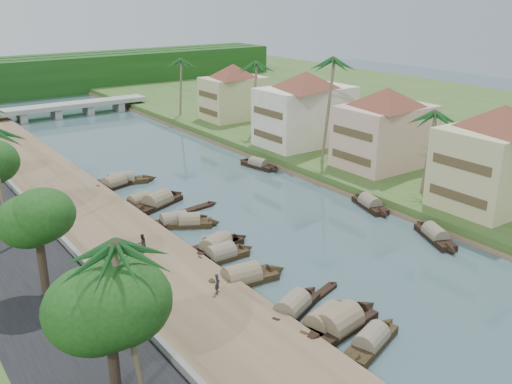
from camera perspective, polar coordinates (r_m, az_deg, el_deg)
ground at (r=51.09m, az=8.62°, el=-6.05°), size 220.00×220.00×0.00m
left_bank at (r=59.32m, az=-16.68°, el=-2.57°), size 10.00×180.00×0.80m
right_bank at (r=76.77m, az=8.67°, el=3.18°), size 16.00×180.00×1.20m
retaining_wall at (r=57.94m, az=-20.67°, el=-2.54°), size 0.40×180.00×1.10m
far_right_fill at (r=105.26m, az=23.51°, el=6.19°), size 60.00×220.00×1.15m
treeline at (r=137.88m, az=-21.74°, el=10.67°), size 120.00×14.00×8.00m
bridge at (r=111.55m, az=-17.94°, el=8.14°), size 28.00×4.00×2.40m
building_near at (r=61.99m, az=23.09°, el=3.46°), size 14.85×14.85×10.20m
building_mid at (r=72.08m, az=12.77°, el=6.41°), size 14.11×14.11×9.70m
building_far at (r=81.18m, az=4.95°, el=8.42°), size 15.59×15.59×10.20m
building_distant at (r=97.68m, az=-2.28°, el=10.05°), size 12.62×12.62×9.20m
sampan_0 at (r=38.78m, az=11.41°, el=-14.47°), size 7.34×3.71×1.95m
sampan_1 at (r=40.13m, az=8.29°, el=-12.97°), size 8.88×3.37×2.53m
sampan_2 at (r=40.29m, az=6.88°, el=-12.77°), size 8.27×3.68×2.15m
sampan_3 at (r=41.60m, az=3.65°, el=-11.54°), size 7.79×4.57×2.12m
sampan_4 at (r=45.47m, az=-1.44°, el=-8.61°), size 8.35×2.70×2.32m
sampan_5 at (r=50.59m, az=-4.10°, el=-5.61°), size 7.34×4.63×2.31m
sampan_6 at (r=49.25m, az=-3.52°, el=-6.34°), size 6.81×1.82×2.06m
sampan_7 at (r=51.37m, az=-3.86°, el=-5.22°), size 6.80×1.73×1.85m
sampan_8 at (r=56.29m, az=-6.64°, el=-3.03°), size 6.00×4.36×1.94m
sampan_9 at (r=56.75m, az=-8.20°, el=-2.91°), size 7.51×2.62×1.91m
sampan_10 at (r=62.59m, az=-11.58°, el=-0.96°), size 6.76×2.90×1.88m
sampan_11 at (r=61.99m, az=-9.80°, el=-1.03°), size 8.46×4.85×2.38m
sampan_12 at (r=70.09m, az=-13.30°, el=1.14°), size 8.78×3.94×2.08m
sampan_13 at (r=68.94m, az=-13.95°, el=0.78°), size 7.69×3.58×2.09m
sampan_14 at (r=55.50m, az=17.48°, el=-4.18°), size 4.49×7.64×1.92m
sampan_15 at (r=61.81m, az=11.33°, el=-1.20°), size 3.39×7.33×1.97m
sampan_16 at (r=74.51m, az=0.25°, el=2.75°), size 2.66×7.37×1.83m
canoe_1 at (r=44.37m, az=6.69°, el=-9.98°), size 4.34×1.96×0.70m
canoe_2 at (r=60.42m, az=-6.21°, el=-1.73°), size 6.28×1.72×0.90m
palm_1 at (r=62.34m, az=17.06°, el=7.35°), size 3.20×3.20×10.17m
palm_2 at (r=71.05m, az=7.18°, el=12.73°), size 3.20×3.20×14.36m
palm_3 at (r=85.24m, az=-0.31°, el=12.59°), size 3.20×3.20×12.24m
palm_4 at (r=28.69m, az=-12.73°, el=-5.19°), size 3.20×3.20×10.41m
palm_7 at (r=100.76m, az=-7.75°, el=12.82°), size 3.20×3.20×11.06m
tree_1 at (r=30.57m, az=-14.57°, el=-10.96°), size 5.45×5.45×7.56m
tree_2 at (r=41.59m, az=-21.12°, el=-2.57°), size 4.44×4.44×7.68m
tree_6 at (r=84.81m, az=7.33°, el=9.00°), size 4.57×4.57×7.44m
person_near at (r=42.40m, az=-3.88°, el=-9.10°), size 0.65×0.66×1.54m
person_far at (r=49.57m, az=-11.32°, el=-5.00°), size 0.89×0.76×1.62m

